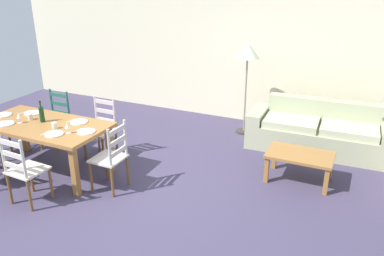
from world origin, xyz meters
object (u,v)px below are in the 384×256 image
dining_chair_near_right (24,170)px  coffee_table (300,158)px  wine_glass_near_right (67,125)px  coffee_cup_secondary (30,117)px  wine_bottle (42,114)px  couch (319,133)px  coffee_cup_primary (54,126)px  dining_chair_far_right (102,129)px  dining_chair_far_left (56,120)px  dining_table (43,129)px  wine_glass_near_left (19,116)px  standing_lamp (248,56)px  dining_chair_head_east (111,157)px

dining_chair_near_right → coffee_table: 3.64m
dining_chair_near_right → wine_glass_near_right: (0.17, 0.66, 0.38)m
coffee_cup_secondary → coffee_table: bearing=18.2°
dining_chair_near_right → wine_bottle: (-0.46, 0.84, 0.39)m
coffee_cup_secondary → couch: 4.53m
wine_glass_near_right → coffee_table: wine_glass_near_right is taller
coffee_cup_primary → dining_chair_far_right: bearing=79.5°
dining_chair_far_left → coffee_table: dining_chair_far_left is taller
coffee_table → couch: bearing=85.5°
dining_chair_near_right → wine_bottle: bearing=118.7°
dining_table → dining_chair_far_right: bearing=58.6°
wine_glass_near_left → couch: bearing=34.0°
coffee_cup_secondary → standing_lamp: 3.63m
dining_table → dining_chair_head_east: bearing=-1.6°
dining_chair_near_right → coffee_cup_secondary: bearing=129.7°
couch → standing_lamp: size_ratio=1.41×
dining_table → dining_chair_near_right: size_ratio=1.98×
dining_chair_near_right → coffee_table: (3.02, 2.04, -0.12)m
coffee_cup_primary → coffee_table: 3.43m
dining_chair_far_right → coffee_cup_primary: 0.88m
dining_chair_far_right → wine_glass_near_right: bearing=-81.4°
dining_chair_near_right → wine_glass_near_right: bearing=75.7°
dining_table → coffee_cup_secondary: bearing=172.1°
dining_chair_far_right → wine_glass_near_right: dining_chair_far_right is taller
dining_table → wine_bottle: 0.22m
coffee_cup_primary → coffee_cup_secondary: (-0.57, 0.11, 0.00)m
dining_table → dining_chair_near_right: dining_chair_near_right is taller
coffee_table → standing_lamp: 2.15m
dining_chair_far_right → standing_lamp: (1.73, 1.92, 0.93)m
dining_chair_far_left → standing_lamp: bearing=36.2°
wine_glass_near_left → standing_lamp: size_ratio=0.10×
coffee_cup_secondary → dining_chair_head_east: bearing=-2.8°
wine_glass_near_right → coffee_cup_primary: wine_glass_near_right is taller
wine_glass_near_right → standing_lamp: standing_lamp is taller
dining_chair_head_east → couch: bearing=46.9°
dining_chair_near_right → dining_chair_head_east: size_ratio=1.00×
wine_bottle → coffee_table: (3.47, 1.20, -0.51)m
couch → coffee_cup_primary: bearing=-141.7°
coffee_cup_secondary → dining_table: bearing=-7.9°
wine_glass_near_left → coffee_table: size_ratio=0.18×
couch → wine_bottle: bearing=-145.9°
dining_chair_far_right → standing_lamp: size_ratio=0.59×
dining_chair_far_left → dining_chair_head_east: bearing=-24.7°
dining_chair_far_left → dining_chair_head_east: 1.81m
coffee_table → standing_lamp: (-1.25, 1.40, 1.06)m
wine_bottle → couch: wine_bottle is taller
wine_glass_near_right → coffee_cup_primary: (-0.28, 0.05, -0.07)m
dining_table → couch: size_ratio=0.82×
dining_chair_far_right → standing_lamp: 2.74m
standing_lamp → wine_glass_near_left: bearing=-131.8°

